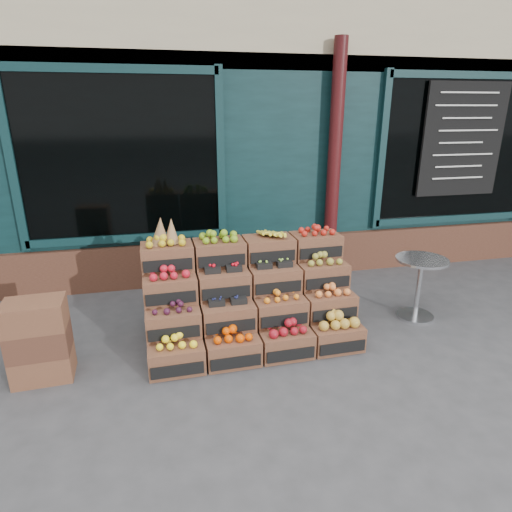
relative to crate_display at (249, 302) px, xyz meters
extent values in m
plane|color=#3B3B3E|center=(0.32, -0.51, -0.41)|extent=(60.00, 60.00, 0.00)
cube|color=black|center=(0.32, 4.69, 1.99)|extent=(12.00, 6.00, 4.80)
cube|color=black|center=(0.32, 1.74, 1.09)|extent=(12.00, 0.12, 3.00)
cube|color=#4B2B1E|center=(0.32, 1.67, -0.11)|extent=(12.00, 0.18, 0.60)
cube|color=black|center=(-1.28, 1.67, 1.34)|extent=(2.40, 0.06, 2.00)
cube|color=black|center=(3.52, 1.67, 1.34)|extent=(2.40, 0.06, 2.00)
cylinder|color=#3B0D0F|center=(1.52, 1.54, 1.19)|extent=(0.18, 0.18, 3.20)
cube|color=black|center=(3.52, 1.59, 1.49)|extent=(1.30, 0.04, 1.60)
cube|color=brown|center=(-0.79, -0.45, -0.28)|extent=(0.53, 0.37, 0.26)
cube|color=black|center=(-0.79, -0.64, -0.31)|extent=(0.48, 0.03, 0.12)
cube|color=yellow|center=(-0.79, -0.45, -0.11)|extent=(0.42, 0.28, 0.08)
cube|color=brown|center=(-0.26, -0.44, -0.28)|extent=(0.53, 0.37, 0.26)
cube|color=black|center=(-0.25, -0.63, -0.31)|extent=(0.48, 0.03, 0.12)
cube|color=#E04300|center=(-0.26, -0.44, -0.11)|extent=(0.42, 0.28, 0.09)
cube|color=brown|center=(0.28, -0.43, -0.28)|extent=(0.53, 0.37, 0.26)
cube|color=black|center=(0.29, -0.62, -0.31)|extent=(0.48, 0.03, 0.12)
cube|color=maroon|center=(0.28, -0.43, -0.10)|extent=(0.42, 0.28, 0.10)
cube|color=brown|center=(0.82, -0.41, -0.28)|extent=(0.53, 0.37, 0.26)
cube|color=black|center=(0.82, -0.60, -0.31)|extent=(0.48, 0.03, 0.12)
cube|color=#B68B30|center=(0.82, -0.41, -0.09)|extent=(0.42, 0.28, 0.12)
cube|color=brown|center=(-0.80, -0.23, -0.02)|extent=(0.53, 0.37, 0.26)
cube|color=black|center=(-0.79, -0.42, -0.05)|extent=(0.48, 0.03, 0.12)
cube|color=#371126|center=(-0.80, -0.23, 0.14)|extent=(0.42, 0.28, 0.07)
cube|color=brown|center=(-0.26, -0.22, -0.02)|extent=(0.53, 0.37, 0.26)
cube|color=black|center=(-0.26, -0.41, -0.05)|extent=(0.48, 0.03, 0.12)
cube|color=#1A1E4D|center=(-0.26, -0.22, 0.12)|extent=(0.42, 0.28, 0.03)
cube|color=brown|center=(0.28, -0.21, -0.02)|extent=(0.53, 0.37, 0.26)
cube|color=black|center=(0.28, -0.40, -0.05)|extent=(0.48, 0.03, 0.12)
cube|color=orange|center=(0.28, -0.21, 0.14)|extent=(0.42, 0.28, 0.07)
cube|color=brown|center=(0.82, -0.19, -0.02)|extent=(0.53, 0.37, 0.26)
cube|color=black|center=(0.82, -0.39, -0.05)|extent=(0.48, 0.03, 0.12)
cube|color=orange|center=(0.82, -0.19, 0.15)|extent=(0.42, 0.28, 0.08)
cube|color=brown|center=(-0.80, -0.01, 0.24)|extent=(0.53, 0.37, 0.26)
cube|color=black|center=(-0.80, -0.20, 0.21)|extent=(0.48, 0.03, 0.12)
cube|color=red|center=(-0.80, -0.01, 0.41)|extent=(0.42, 0.28, 0.09)
cube|color=brown|center=(-0.27, 0.00, 0.24)|extent=(0.53, 0.37, 0.26)
cube|color=black|center=(-0.26, -0.19, 0.21)|extent=(0.48, 0.03, 0.12)
cube|color=red|center=(-0.27, 0.00, 0.38)|extent=(0.42, 0.28, 0.04)
cube|color=brown|center=(0.27, 0.01, 0.24)|extent=(0.53, 0.37, 0.26)
cube|color=black|center=(0.28, -0.18, 0.21)|extent=(0.48, 0.03, 0.12)
cube|color=#8DC040|center=(0.27, 0.01, 0.38)|extent=(0.42, 0.28, 0.03)
cube|color=brown|center=(0.81, 0.02, 0.24)|extent=(0.53, 0.37, 0.26)
cube|color=black|center=(0.81, -0.17, 0.21)|extent=(0.48, 0.03, 0.12)
cube|color=olive|center=(0.81, 0.02, 0.41)|extent=(0.42, 0.28, 0.09)
cube|color=brown|center=(-0.81, 0.21, 0.49)|extent=(0.53, 0.37, 0.26)
cube|color=black|center=(-0.80, 0.02, 0.47)|extent=(0.48, 0.03, 0.12)
cube|color=gold|center=(-0.81, 0.21, 0.67)|extent=(0.42, 0.28, 0.09)
cube|color=brown|center=(-0.27, 0.22, 0.49)|extent=(0.53, 0.37, 0.26)
cube|color=black|center=(-0.27, 0.03, 0.47)|extent=(0.48, 0.03, 0.12)
cube|color=olive|center=(-0.27, 0.22, 0.67)|extent=(0.42, 0.28, 0.09)
cube|color=brown|center=(0.27, 0.23, 0.49)|extent=(0.53, 0.37, 0.26)
cube|color=black|center=(0.27, 0.04, 0.47)|extent=(0.48, 0.03, 0.12)
cube|color=yellow|center=(0.27, 0.23, 0.66)|extent=(0.42, 0.28, 0.08)
cube|color=brown|center=(0.81, 0.24, 0.49)|extent=(0.53, 0.37, 0.26)
cube|color=black|center=(0.81, 0.05, 0.47)|extent=(0.48, 0.03, 0.12)
cube|color=red|center=(0.81, 0.24, 0.66)|extent=(0.42, 0.28, 0.08)
cube|color=#4B2B1E|center=(0.01, -0.21, -0.28)|extent=(2.14, 0.40, 0.26)
cube|color=#4B2B1E|center=(0.00, 0.01, -0.15)|extent=(2.14, 0.40, 0.52)
cube|color=#4B2B1E|center=(0.00, 0.23, -0.02)|extent=(2.14, 0.40, 0.78)
cone|color=olive|center=(-0.86, 0.21, 0.77)|extent=(0.18, 0.18, 0.30)
cone|color=olive|center=(-0.75, 0.25, 0.75)|extent=(0.16, 0.16, 0.26)
cube|color=brown|center=(-1.98, -0.32, -0.28)|extent=(0.53, 0.38, 0.25)
cube|color=#4B2B1E|center=(-1.98, -0.32, -0.03)|extent=(0.53, 0.38, 0.25)
cube|color=brown|center=(-1.98, -0.32, 0.22)|extent=(0.53, 0.38, 0.25)
cylinder|color=#B0B3B7|center=(2.01, 0.02, -0.40)|extent=(0.43, 0.43, 0.03)
cylinder|color=#B0B3B7|center=(2.01, 0.02, -0.05)|extent=(0.06, 0.06, 0.70)
cylinder|color=#B0B3B7|center=(2.01, 0.02, 0.31)|extent=(0.58, 0.58, 0.03)
imported|color=#164E1A|center=(-0.91, 2.09, 0.64)|extent=(0.83, 0.61, 2.11)
camera|label=1|loc=(-0.83, -4.02, 1.94)|focal=30.00mm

